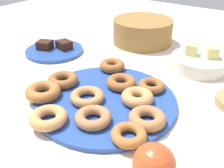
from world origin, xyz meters
TOP-DOWN VIEW (x-y plane):
  - ground_plane at (0.00, 0.00)m, footprint 2.40×2.40m
  - donut_plate at (0.00, 0.00)m, footprint 0.38×0.38m
  - donut_0 at (-0.00, 0.08)m, footprint 0.12×0.12m
  - donut_1 at (0.04, -0.10)m, footprint 0.10×0.10m
  - donut_2 at (-0.15, -0.01)m, footprint 0.11×0.11m
  - donut_3 at (0.13, -0.10)m, footprint 0.11×0.11m
  - donut_4 at (-0.03, -0.04)m, footprint 0.11×0.11m
  - donut_5 at (-0.14, -0.09)m, footprint 0.13×0.13m
  - donut_6 at (0.08, 0.03)m, footprint 0.08×0.08m
  - donut_7 at (-0.08, 0.15)m, footprint 0.12×0.12m
  - donut_8 at (0.14, -0.03)m, footprint 0.10×0.10m
  - donut_9 at (0.08, 0.11)m, footprint 0.09×0.09m
  - donut_10 at (-0.05, -0.16)m, footprint 0.12×0.12m
  - cake_plate at (-0.37, 0.16)m, footprint 0.22×0.22m
  - brownie_near at (-0.40, 0.15)m, footprint 0.07×0.06m
  - brownie_far at (-0.34, 0.19)m, footprint 0.06×0.06m
  - basket at (-0.14, 0.45)m, footprint 0.31×0.31m
  - fruit_bowl at (0.14, 0.34)m, footprint 0.18×0.18m
  - melon_chunk_left at (0.11, 0.34)m, footprint 0.04×0.04m
  - melon_chunk_right at (0.17, 0.36)m, footprint 0.05×0.05m
  - apple at (0.22, -0.15)m, footprint 0.08×0.08m

SIDE VIEW (x-z plane):
  - ground_plane at x=0.00m, z-range 0.00..0.00m
  - cake_plate at x=-0.37m, z-range 0.00..0.01m
  - donut_plate at x=0.00m, z-range 0.00..0.01m
  - fruit_bowl at x=0.14m, z-range 0.00..0.04m
  - donut_3 at x=0.13m, z-range 0.01..0.04m
  - donut_9 at x=0.08m, z-range 0.01..0.04m
  - donut_4 at x=-0.03m, z-range 0.01..0.04m
  - donut_1 at x=0.04m, z-range 0.01..0.04m
  - donut_10 at x=-0.05m, z-range 0.01..0.04m
  - donut_2 at x=-0.15m, z-range 0.01..0.04m
  - donut_8 at x=0.14m, z-range 0.01..0.04m
  - donut_0 at x=0.00m, z-range 0.01..0.04m
  - donut_7 at x=-0.08m, z-range 0.01..0.04m
  - donut_5 at x=-0.14m, z-range 0.01..0.04m
  - brownie_near at x=-0.40m, z-range 0.01..0.04m
  - brownie_far at x=-0.34m, z-range 0.01..0.04m
  - donut_6 at x=0.08m, z-range 0.01..0.04m
  - apple at x=0.22m, z-range 0.00..0.08m
  - basket at x=-0.14m, z-range 0.00..0.10m
  - melon_chunk_left at x=0.11m, z-range 0.04..0.08m
  - melon_chunk_right at x=0.17m, z-range 0.04..0.08m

